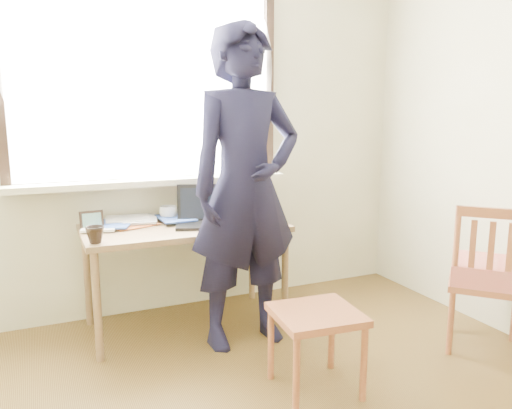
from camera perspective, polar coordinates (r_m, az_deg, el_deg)
name	(u,v)px	position (r m, az deg, el deg)	size (l,w,h in m)	color
room_shell	(304,39)	(1.84, 5.48, 18.32)	(3.52, 4.02, 2.61)	beige
desk	(185,236)	(3.23, -8.14, -3.57)	(1.26, 0.63, 0.68)	brown
laptop	(205,215)	(3.21, -5.82, -1.26)	(0.44, 0.39, 0.25)	black
mug_white	(169,213)	(3.38, -9.96, -0.96)	(0.12, 0.12, 0.09)	white
mug_dark	(95,235)	(2.88, -17.91, -3.31)	(0.10, 0.10, 0.09)	black
mouse	(254,219)	(3.26, -0.20, -1.72)	(0.10, 0.07, 0.04)	black
desk_clutter	(118,220)	(3.36, -15.45, -1.77)	(0.55, 0.46, 0.03)	white
book_a	(123,221)	(3.36, -14.97, -1.80)	(0.22, 0.29, 0.03)	white
book_b	(228,212)	(3.57, -3.23, -0.83)	(0.19, 0.26, 0.02)	white
picture_frame	(92,221)	(3.20, -18.27, -1.84)	(0.14, 0.02, 0.11)	black
work_chair	(316,323)	(2.56, 6.89, -13.34)	(0.44, 0.43, 0.42)	#9E5833
side_chair	(487,274)	(3.21, 24.92, -7.22)	(0.56, 0.56, 0.88)	#9E5833
person	(246,188)	(2.92, -1.17, 1.85)	(0.69, 0.45, 1.89)	black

